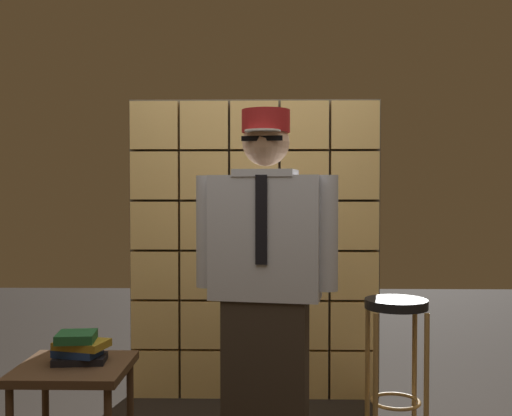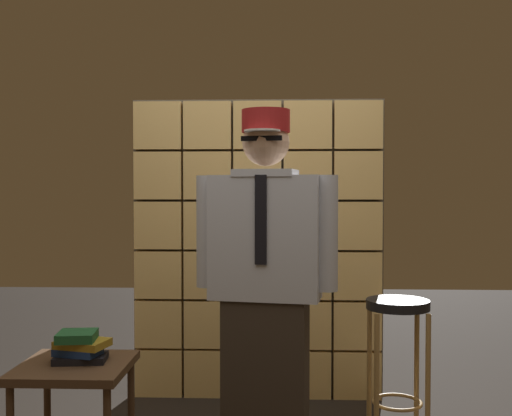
% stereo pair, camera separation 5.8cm
% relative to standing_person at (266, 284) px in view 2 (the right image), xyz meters
% --- Properties ---
extents(glass_block_wall, '(1.69, 0.10, 2.02)m').
position_rel_standing_person_xyz_m(glass_block_wall, '(-0.08, 1.09, 0.06)').
color(glass_block_wall, '#F2C672').
rests_on(glass_block_wall, ground).
extents(standing_person, '(0.72, 0.35, 1.78)m').
position_rel_standing_person_xyz_m(standing_person, '(0.00, 0.00, 0.00)').
color(standing_person, '#382D23').
rests_on(standing_person, ground).
extents(bar_stool, '(0.34, 0.34, 0.80)m').
position_rel_standing_person_xyz_m(bar_stool, '(0.71, 0.32, -0.34)').
color(bar_stool, black).
rests_on(bar_stool, ground).
extents(side_table, '(0.52, 0.52, 0.56)m').
position_rel_standing_person_xyz_m(side_table, '(-0.92, -0.11, -0.45)').
color(side_table, '#513823').
rests_on(side_table, ground).
extents(book_stack, '(0.27, 0.23, 0.15)m').
position_rel_standing_person_xyz_m(book_stack, '(-0.90, -0.09, -0.30)').
color(book_stack, black).
rests_on(book_stack, side_table).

